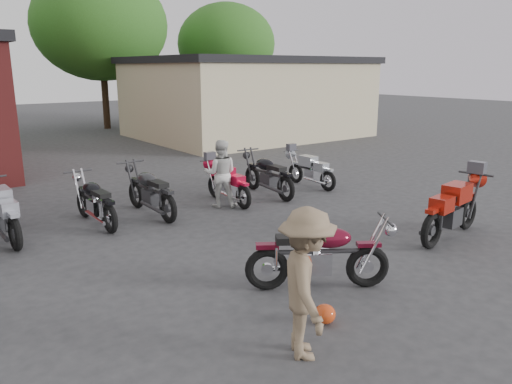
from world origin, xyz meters
TOP-DOWN VIEW (x-y plane):
  - ground at (0.00, 0.00)m, footprint 90.00×90.00m
  - stucco_building at (8.50, 15.00)m, footprint 10.00×8.00m
  - tree_2 at (4.00, 22.00)m, footprint 7.04×7.04m
  - tree_3 at (12.00, 22.00)m, footprint 6.08×6.08m
  - vintage_motorcycle at (-1.04, -0.00)m, footprint 2.17×1.75m
  - sportbike at (2.67, 0.13)m, footprint 2.32×1.06m
  - helmet at (-1.74, -0.82)m, footprint 0.29×0.29m
  - person_light at (0.30, 4.81)m, footprint 1.00×0.96m
  - person_tan at (-2.45, -1.20)m, footprint 1.18×1.34m
  - row_bike_1 at (-4.41, 5.35)m, footprint 0.76×2.13m
  - row_bike_2 at (-2.65, 5.23)m, footprint 0.72×2.02m
  - row_bike_3 at (-1.38, 5.19)m, footprint 0.76×2.15m
  - row_bike_4 at (0.62, 5.00)m, footprint 0.68×1.89m
  - row_bike_5 at (1.90, 5.02)m, footprint 0.83×2.16m
  - row_bike_6 at (3.46, 5.04)m, footprint 0.62×1.81m

SIDE VIEW (x-z plane):
  - ground at x=0.00m, z-range 0.00..0.00m
  - helmet at x=-1.74m, z-range 0.00..0.26m
  - row_bike_6 at x=3.46m, z-range 0.00..1.05m
  - row_bike_4 at x=0.62m, z-range 0.00..1.08m
  - row_bike_2 at x=-2.65m, z-range 0.00..1.16m
  - row_bike_1 at x=-4.41m, z-range 0.00..1.23m
  - row_bike_5 at x=1.90m, z-range 0.00..1.23m
  - vintage_motorcycle at x=-1.04m, z-range 0.00..1.24m
  - row_bike_3 at x=-1.38m, z-range 0.00..1.24m
  - sportbike at x=2.67m, z-range 0.00..1.30m
  - person_light at x=0.30m, z-range 0.00..1.63m
  - person_tan at x=-2.45m, z-range 0.00..1.79m
  - stucco_building at x=8.50m, z-range 0.00..3.50m
  - tree_3 at x=12.00m, z-range 0.00..7.60m
  - tree_2 at x=4.00m, z-range 0.00..8.80m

